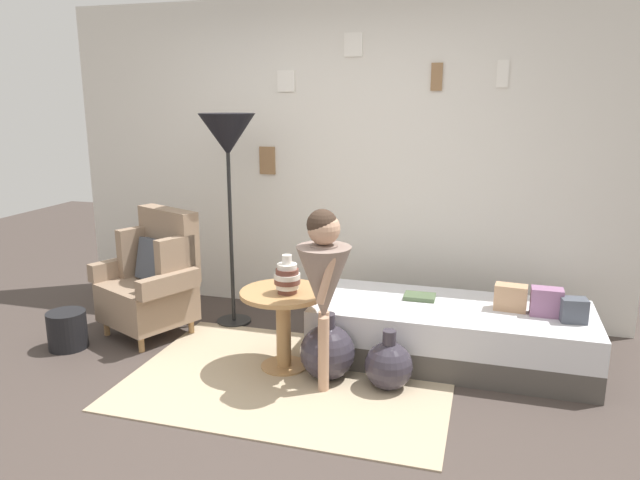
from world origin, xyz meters
name	(u,v)px	position (x,y,z in m)	size (l,w,h in m)	color
ground_plane	(250,417)	(0.00, 0.00, 0.00)	(12.00, 12.00, 0.00)	#423833
gallery_wall	(336,160)	(0.00, 1.95, 1.30)	(4.80, 0.12, 2.60)	silver
rug	(291,378)	(0.08, 0.52, 0.01)	(2.09, 1.49, 0.01)	tan
armchair	(154,279)	(-1.21, 0.99, 0.44)	(0.89, 0.80, 0.97)	tan
daybed	(450,333)	(1.05, 1.12, 0.20)	(1.90, 0.81, 0.40)	#4C4742
pillow_head	(574,310)	(1.82, 1.04, 0.48)	(0.16, 0.12, 0.16)	#474C56
pillow_mid	(546,302)	(1.66, 1.11, 0.49)	(0.20, 0.12, 0.19)	gray
pillow_back	(511,297)	(1.44, 1.16, 0.49)	(0.21, 0.12, 0.18)	tan
side_table	(283,313)	(-0.02, 0.67, 0.40)	(0.58, 0.58, 0.55)	tan
vase_striped	(287,277)	(0.02, 0.64, 0.66)	(0.17, 0.17, 0.26)	brown
floor_lamp	(228,142)	(-0.71, 1.35, 1.48)	(0.44, 0.44, 1.69)	black
person_child	(324,276)	(0.31, 0.47, 0.75)	(0.34, 0.34, 1.16)	tan
book_on_daybed	(420,297)	(0.82, 1.21, 0.42)	(0.22, 0.16, 0.03)	#4A5D3E
demijohn_near	(327,352)	(0.30, 0.60, 0.19)	(0.36, 0.36, 0.45)	#332D38
demijohn_far	(389,365)	(0.71, 0.57, 0.16)	(0.31, 0.31, 0.39)	#332D38
magazine_basket	(67,330)	(-1.67, 0.53, 0.14)	(0.28, 0.28, 0.28)	black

